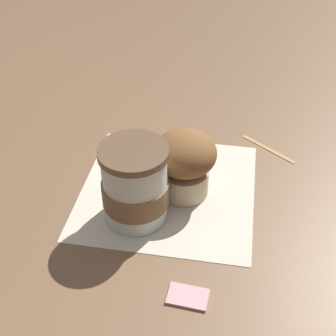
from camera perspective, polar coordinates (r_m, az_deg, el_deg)
The scene contains 7 objects.
ground_plane at distance 0.73m, azimuth 0.00°, elevation -2.70°, with size 3.00×3.00×0.00m, color brown.
paper_napkin at distance 0.73m, azimuth 0.00°, elevation -2.65°, with size 0.27×0.27×0.00m, color beige.
coffee_cup at distance 0.65m, azimuth -4.04°, elevation -2.15°, with size 0.10×0.10×0.12m.
muffin at distance 0.69m, azimuth 2.03°, elevation 0.72°, with size 0.09×0.09×0.11m.
banana at distance 0.78m, azimuth -2.46°, elevation 2.16°, with size 0.06×0.15×0.03m.
sugar_packet at distance 0.59m, azimuth 2.44°, elevation -15.29°, with size 0.05×0.03×0.01m, color pink.
wooden_stirrer at distance 0.83m, azimuth 12.11°, elevation 2.32°, with size 0.11×0.01×0.00m, color tan.
Camera 1 is at (-0.54, -0.08, 0.48)m, focal length 50.00 mm.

